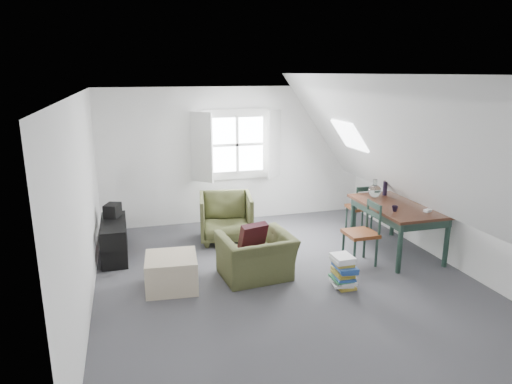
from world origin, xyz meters
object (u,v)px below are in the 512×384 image
object	(u,v)px
armchair_far	(226,240)
media_shelf	(114,242)
armchair_near	(256,277)
dining_chair_far	(360,207)
ottoman	(172,272)
dining_table	(397,211)
magazine_stack	(343,271)
dining_chair_near	(363,232)

from	to	relation	value
armchair_far	media_shelf	world-z (taller)	media_shelf
armchair_near	dining_chair_far	size ratio (longest dim) A/B	1.12
armchair_far	ottoman	world-z (taller)	ottoman
dining_table	magazine_stack	xyz separation A→B (m)	(-1.33, -0.88, -0.46)
armchair_far	ottoman	distance (m)	1.88
dining_table	armchair_near	bearing A→B (deg)	-176.61
armchair_far	ottoman	size ratio (longest dim) A/B	1.34
magazine_stack	armchair_near	bearing A→B (deg)	150.18
armchair_near	dining_chair_far	world-z (taller)	dining_chair_far
dining_chair_near	media_shelf	distance (m)	3.73
dining_chair_far	dining_chair_near	world-z (taller)	dining_chair_near
armchair_near	armchair_far	size ratio (longest dim) A/B	1.09
ottoman	dining_chair_near	size ratio (longest dim) A/B	0.71
magazine_stack	media_shelf	bearing A→B (deg)	147.34
dining_chair_far	magazine_stack	xyz separation A→B (m)	(-1.28, -1.93, -0.22)
dining_chair_far	magazine_stack	world-z (taller)	dining_chair_far
armchair_far	media_shelf	xyz separation A→B (m)	(-1.79, -0.27, 0.25)
ottoman	dining_chair_far	distance (m)	3.71
armchair_far	dining_table	xyz separation A→B (m)	(2.44, -1.26, 0.68)
dining_chair_far	dining_chair_near	xyz separation A→B (m)	(-0.67, -1.30, 0.04)
media_shelf	magazine_stack	distance (m)	3.45
ottoman	dining_table	size ratio (longest dim) A/B	0.42
dining_chair_near	magazine_stack	xyz separation A→B (m)	(-0.61, -0.63, -0.27)
ottoman	magazine_stack	world-z (taller)	ottoman
dining_table	ottoman	bearing A→B (deg)	-179.01
armchair_far	dining_chair_near	bearing A→B (deg)	-32.08
dining_table	media_shelf	world-z (taller)	dining_table
dining_chair_near	ottoman	bearing A→B (deg)	-110.05
armchair_near	armchair_far	xyz separation A→B (m)	(-0.08, 1.54, 0.00)
dining_chair_near	armchair_near	bearing A→B (deg)	-109.27
dining_chair_far	media_shelf	size ratio (longest dim) A/B	0.77
armchair_near	armchair_far	world-z (taller)	armchair_far
armchair_near	dining_chair_far	bearing A→B (deg)	-155.37
armchair_far	dining_table	bearing A→B (deg)	-18.21
media_shelf	magazine_stack	bearing A→B (deg)	-32.59
dining_table	dining_chair_far	size ratio (longest dim) A/B	1.84
ottoman	dining_chair_far	size ratio (longest dim) A/B	0.77
dining_chair_near	magazine_stack	distance (m)	0.92
dining_chair_far	dining_chair_near	size ratio (longest dim) A/B	0.91
armchair_far	dining_table	distance (m)	2.82
dining_table	armchair_far	bearing A→B (deg)	149.13
ottoman	dining_chair_far	bearing A→B (deg)	21.14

